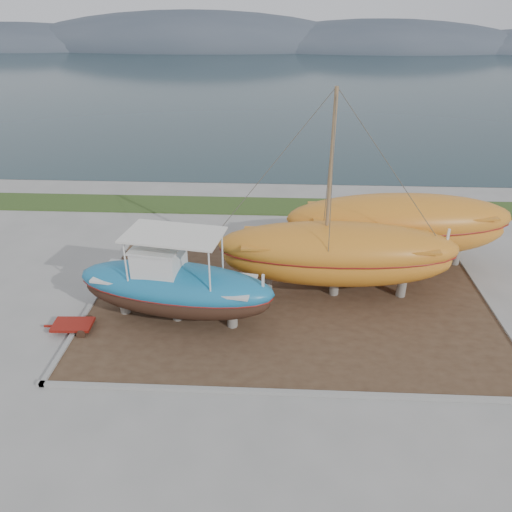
# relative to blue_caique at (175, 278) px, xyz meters

# --- Properties ---
(ground) EXTENTS (140.00, 140.00, 0.00)m
(ground) POSITION_rel_blue_caique_xyz_m (4.93, -2.25, -2.12)
(ground) COLOR gray
(ground) RESTS_ON ground
(dirt_patch) EXTENTS (18.00, 12.00, 0.06)m
(dirt_patch) POSITION_rel_blue_caique_xyz_m (4.93, 1.75, -2.09)
(dirt_patch) COLOR #422D1E
(dirt_patch) RESTS_ON ground
(curb_frame) EXTENTS (18.60, 12.60, 0.15)m
(curb_frame) POSITION_rel_blue_caique_xyz_m (4.93, 1.75, -2.04)
(curb_frame) COLOR gray
(curb_frame) RESTS_ON ground
(grass_strip) EXTENTS (44.00, 3.00, 0.08)m
(grass_strip) POSITION_rel_blue_caique_xyz_m (4.93, 13.25, -2.08)
(grass_strip) COLOR #284219
(grass_strip) RESTS_ON ground
(sea) EXTENTS (260.00, 100.00, 0.04)m
(sea) POSITION_rel_blue_caique_xyz_m (4.93, 67.75, -2.12)
(sea) COLOR #1A2F34
(sea) RESTS_ON ground
(mountain_ridge) EXTENTS (200.00, 36.00, 20.00)m
(mountain_ridge) POSITION_rel_blue_caique_xyz_m (4.93, 122.75, -2.12)
(mountain_ridge) COLOR #333D49
(mountain_ridge) RESTS_ON ground
(blue_caique) EXTENTS (8.87, 4.02, 4.11)m
(blue_caique) POSITION_rel_blue_caique_xyz_m (0.00, 0.00, 0.00)
(blue_caique) COLOR #1970A0
(blue_caique) RESTS_ON dirt_patch
(white_dinghy) EXTENTS (4.10, 2.13, 1.17)m
(white_dinghy) POSITION_rel_blue_caique_xyz_m (-1.05, 2.25, -1.47)
(white_dinghy) COLOR silver
(white_dinghy) RESTS_ON dirt_patch
(orange_sailboat) EXTENTS (10.85, 3.20, 9.43)m
(orange_sailboat) POSITION_rel_blue_caique_xyz_m (6.98, 2.40, 2.66)
(orange_sailboat) COLOR #C1711D
(orange_sailboat) RESTS_ON dirt_patch
(orange_bare_hull) EXTENTS (11.57, 4.26, 3.72)m
(orange_bare_hull) POSITION_rel_blue_caique_xyz_m (10.33, 5.46, -0.20)
(orange_bare_hull) COLOR #C1711D
(orange_bare_hull) RESTS_ON dirt_patch
(red_trailer) EXTENTS (2.51, 1.33, 0.35)m
(red_trailer) POSITION_rel_blue_caique_xyz_m (-4.29, -0.98, -1.94)
(red_trailer) COLOR maroon
(red_trailer) RESTS_ON ground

